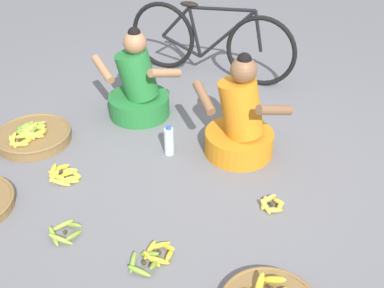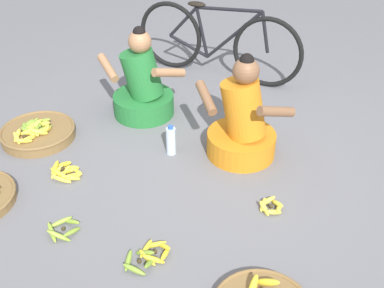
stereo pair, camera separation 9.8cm
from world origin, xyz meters
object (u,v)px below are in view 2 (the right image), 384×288
object	(u,v)px
vendor_woman_behind	(143,88)
loose_bananas_mid_right	(66,172)
loose_bananas_back_left	(271,206)
vendor_woman_front	(242,124)
bicycle_leaning	(217,42)
banana_basket_mid_left	(38,133)
loose_bananas_front_center	(149,256)
loose_bananas_back_right	(63,229)
water_bottle	(171,141)

from	to	relation	value
vendor_woman_behind	loose_bananas_mid_right	size ratio (longest dim) A/B	2.97
loose_bananas_mid_right	loose_bananas_back_left	size ratio (longest dim) A/B	1.45
vendor_woman_front	bicycle_leaning	size ratio (longest dim) A/B	0.48
banana_basket_mid_left	loose_bananas_mid_right	xyz separation A→B (m)	(0.48, -0.34, -0.03)
vendor_woman_front	loose_bananas_front_center	size ratio (longest dim) A/B	2.83
vendor_woman_behind	loose_bananas_mid_right	world-z (taller)	vendor_woman_behind
bicycle_leaning	loose_bananas_back_right	world-z (taller)	bicycle_leaning
bicycle_leaning	banana_basket_mid_left	size ratio (longest dim) A/B	2.88
loose_bananas_front_center	vendor_woman_behind	bearing A→B (deg)	116.20
loose_bananas_mid_right	loose_bananas_front_center	xyz separation A→B (m)	(0.89, -0.52, -0.00)
vendor_woman_front	banana_basket_mid_left	size ratio (longest dim) A/B	1.38
vendor_woman_front	vendor_woman_behind	bearing A→B (deg)	162.71
loose_bananas_mid_right	loose_bananas_back_left	distance (m)	1.46
bicycle_leaning	loose_bananas_back_right	bearing A→B (deg)	-94.51
vendor_woman_behind	banana_basket_mid_left	xyz separation A→B (m)	(-0.62, -0.66, -0.20)
vendor_woman_behind	loose_bananas_front_center	size ratio (longest dim) A/B	2.73
vendor_woman_front	bicycle_leaning	distance (m)	1.38
vendor_woman_behind	loose_bananas_front_center	world-z (taller)	vendor_woman_behind
vendor_woman_behind	water_bottle	distance (m)	0.67
loose_bananas_mid_right	loose_bananas_back_left	xyz separation A→B (m)	(1.46, 0.15, -0.00)
vendor_woman_behind	loose_bananas_front_center	bearing A→B (deg)	-63.80
vendor_woman_behind	loose_bananas_back_left	xyz separation A→B (m)	(1.31, -0.85, -0.22)
vendor_woman_front	vendor_woman_behind	distance (m)	1.00
water_bottle	banana_basket_mid_left	bearing A→B (deg)	-170.31
loose_bananas_back_left	vendor_woman_behind	bearing A→B (deg)	147.20
loose_bananas_back_left	loose_bananas_mid_right	bearing A→B (deg)	-173.94
bicycle_leaning	banana_basket_mid_left	xyz separation A→B (m)	(-0.98, -1.60, -0.30)
vendor_woman_front	loose_bananas_front_center	world-z (taller)	vendor_woman_front
loose_bananas_back_right	loose_bananas_mid_right	bearing A→B (deg)	121.08
loose_bananas_mid_right	loose_bananas_front_center	bearing A→B (deg)	-30.10
vendor_woman_front	banana_basket_mid_left	distance (m)	1.63
banana_basket_mid_left	water_bottle	bearing A→B (deg)	9.69
banana_basket_mid_left	loose_bananas_front_center	xyz separation A→B (m)	(1.37, -0.85, -0.03)
loose_bananas_front_center	loose_bananas_back_right	xyz separation A→B (m)	(-0.59, 0.01, 0.00)
banana_basket_mid_left	loose_bananas_back_left	size ratio (longest dim) A/B	3.24
bicycle_leaning	water_bottle	size ratio (longest dim) A/B	6.95
loose_bananas_front_center	loose_bananas_back_right	size ratio (longest dim) A/B	1.25
loose_bananas_front_center	water_bottle	bearing A→B (deg)	105.62
loose_bananas_back_left	water_bottle	size ratio (longest dim) A/B	0.75
water_bottle	bicycle_leaning	bearing A→B (deg)	94.20
vendor_woman_front	loose_bananas_mid_right	world-z (taller)	vendor_woman_front
bicycle_leaning	loose_bananas_front_center	bearing A→B (deg)	-80.87
loose_bananas_mid_right	loose_bananas_back_right	distance (m)	0.58
vendor_woman_front	loose_bananas_front_center	xyz separation A→B (m)	(-0.21, -1.22, -0.24)
loose_bananas_back_right	water_bottle	distance (m)	1.07
vendor_woman_behind	banana_basket_mid_left	world-z (taller)	vendor_woman_behind
loose_bananas_back_left	water_bottle	distance (m)	0.94
banana_basket_mid_left	water_bottle	xyz separation A→B (m)	(1.08, 0.18, 0.06)
banana_basket_mid_left	loose_bananas_back_left	xyz separation A→B (m)	(1.94, -0.18, -0.03)
vendor_woman_behind	vendor_woman_front	bearing A→B (deg)	-17.29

